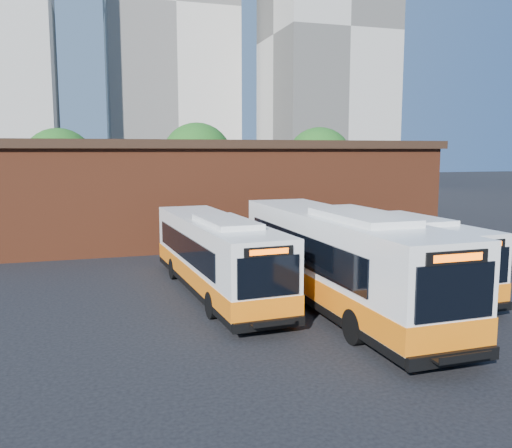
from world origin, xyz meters
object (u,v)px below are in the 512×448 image
object	(u,v)px
bus_midwest	(216,258)
bus_mideast	(338,263)
bus_east	(391,252)
transit_worker	(459,307)

from	to	relation	value
bus_midwest	bus_mideast	size ratio (longest dim) A/B	0.88
bus_midwest	bus_mideast	distance (m)	5.08
bus_midwest	bus_east	size ratio (longest dim) A/B	1.03
bus_east	transit_worker	size ratio (longest dim) A/B	5.82
transit_worker	bus_east	bearing A→B (deg)	-15.05
bus_mideast	transit_worker	bearing A→B (deg)	-64.49
bus_midwest	transit_worker	bearing A→B (deg)	-55.23
bus_east	transit_worker	xyz separation A→B (m)	(-1.71, -6.81, -0.43)
bus_east	transit_worker	bearing A→B (deg)	-107.06
bus_mideast	transit_worker	xyz separation A→B (m)	(2.10, -4.17, -0.68)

